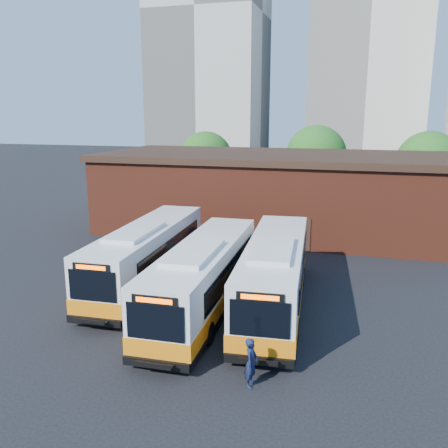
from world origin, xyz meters
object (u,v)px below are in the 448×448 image
(bus_east, at_px, (275,276))
(bus_mideast, at_px, (204,279))
(transit_worker, at_px, (251,362))
(bus_midwest, at_px, (147,257))

(bus_east, bearing_deg, bus_mideast, -162.92)
(bus_east, relative_size, transit_worker, 7.22)
(bus_mideast, height_order, transit_worker, bus_mideast)
(bus_midwest, distance_m, bus_east, 7.73)
(bus_midwest, relative_size, bus_mideast, 1.01)
(bus_east, distance_m, transit_worker, 7.35)
(bus_mideast, distance_m, bus_east, 3.57)
(bus_mideast, bearing_deg, bus_midwest, 146.00)
(bus_midwest, relative_size, transit_worker, 7.16)
(bus_midwest, height_order, transit_worker, bus_midwest)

